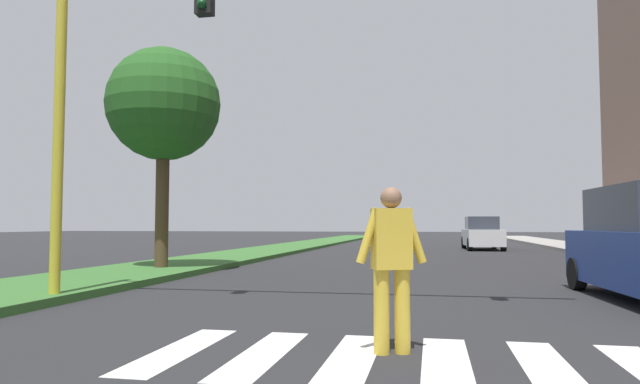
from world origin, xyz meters
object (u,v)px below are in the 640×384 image
object	(u,v)px
tree_mid	(164,106)
sedan_midblock	(482,234)
traffic_light_gantry	(202,36)
pedestrian_performer	(392,261)

from	to	relation	value
tree_mid	sedan_midblock	size ratio (longest dim) A/B	1.46
tree_mid	traffic_light_gantry	xyz separation A→B (m)	(3.59, -5.71, -0.22)
traffic_light_gantry	pedestrian_performer	distance (m)	5.35
tree_mid	pedestrian_performer	size ratio (longest dim) A/B	3.56
traffic_light_gantry	sedan_midblock	world-z (taller)	traffic_light_gantry
traffic_light_gantry	sedan_midblock	size ratio (longest dim) A/B	2.13
pedestrian_performer	sedan_midblock	xyz separation A→B (m)	(2.96, 24.16, -0.15)
traffic_light_gantry	sedan_midblock	bearing A→B (deg)	74.06
tree_mid	pedestrian_performer	world-z (taller)	tree_mid
tree_mid	sedan_midblock	bearing A→B (deg)	58.44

